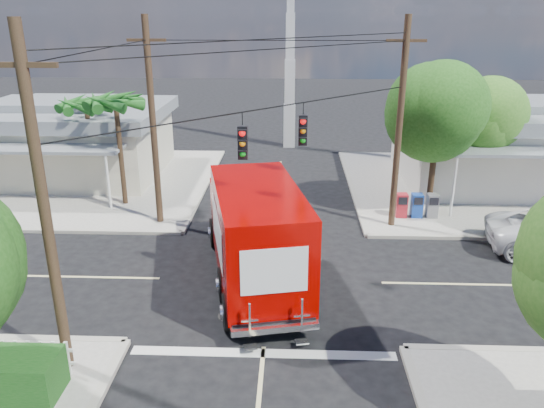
{
  "coord_description": "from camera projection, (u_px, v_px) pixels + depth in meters",
  "views": [
    {
      "loc": [
        0.76,
        -16.89,
        9.12
      ],
      "look_at": [
        0.0,
        2.0,
        2.2
      ],
      "focal_mm": 35.0,
      "sensor_mm": 36.0,
      "label": 1
    }
  ],
  "objects": [
    {
      "name": "ground",
      "position": [
        270.0,
        281.0,
        19.01
      ],
      "size": [
        120.0,
        120.0,
        0.0
      ],
      "primitive_type": "plane",
      "color": "black",
      "rests_on": "ground"
    },
    {
      "name": "sidewalk_ne",
      "position": [
        478.0,
        187.0,
        28.79
      ],
      "size": [
        14.12,
        14.12,
        0.14
      ],
      "color": "#9A958B",
      "rests_on": "ground"
    },
    {
      "name": "sidewalk_nw",
      "position": [
        84.0,
        183.0,
        29.61
      ],
      "size": [
        14.12,
        14.12,
        0.14
      ],
      "color": "#9A958B",
      "rests_on": "ground"
    },
    {
      "name": "road_markings",
      "position": [
        268.0,
        302.0,
        17.63
      ],
      "size": [
        32.0,
        32.0,
        0.01
      ],
      "color": "beige",
      "rests_on": "ground"
    },
    {
      "name": "building_ne",
      "position": [
        507.0,
        143.0,
        28.98
      ],
      "size": [
        11.8,
        10.2,
        4.5
      ],
      "color": "silver",
      "rests_on": "sidewalk_ne"
    },
    {
      "name": "building_nw",
      "position": [
        71.0,
        138.0,
        30.4
      ],
      "size": [
        10.8,
        10.2,
        4.3
      ],
      "color": "beige",
      "rests_on": "sidewalk_nw"
    },
    {
      "name": "radio_tower",
      "position": [
        290.0,
        65.0,
        35.82
      ],
      "size": [
        0.8,
        0.8,
        17.0
      ],
      "color": "silver",
      "rests_on": "ground"
    },
    {
      "name": "tree_ne_front",
      "position": [
        439.0,
        115.0,
        23.45
      ],
      "size": [
        4.21,
        4.14,
        6.66
      ],
      "color": "#422D1C",
      "rests_on": "sidewalk_ne"
    },
    {
      "name": "tree_ne_back",
      "position": [
        480.0,
        119.0,
        25.61
      ],
      "size": [
        3.77,
        3.66,
        5.82
      ],
      "color": "#422D1C",
      "rests_on": "sidewalk_ne"
    },
    {
      "name": "palm_nw_front",
      "position": [
        116.0,
        104.0,
        24.6
      ],
      "size": [
        3.01,
        3.08,
        5.59
      ],
      "color": "#422D1C",
      "rests_on": "sidewalk_nw"
    },
    {
      "name": "palm_nw_back",
      "position": [
        86.0,
        106.0,
        26.21
      ],
      "size": [
        3.01,
        3.08,
        5.19
      ],
      "color": "#422D1C",
      "rests_on": "sidewalk_nw"
    },
    {
      "name": "utility_poles",
      "position": [
        227.0,
        142.0,
        18.97
      ],
      "size": [
        12.0,
        10.68,
        9.0
      ],
      "color": "#473321",
      "rests_on": "ground"
    },
    {
      "name": "vending_boxes",
      "position": [
        417.0,
        205.0,
        24.35
      ],
      "size": [
        1.9,
        0.5,
        1.1
      ],
      "color": "#AE1D28",
      "rests_on": "sidewalk_ne"
    },
    {
      "name": "delivery_truck",
      "position": [
        255.0,
        232.0,
        18.4
      ],
      "size": [
        4.28,
        8.91,
        3.71
      ],
      "color": "black",
      "rests_on": "ground"
    }
  ]
}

